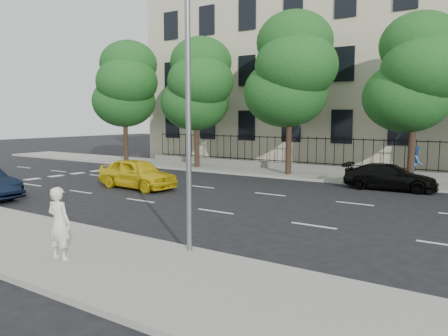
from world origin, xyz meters
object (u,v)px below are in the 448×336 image
object	(u,v)px
street_light	(201,58)
woman_near	(59,223)
yellow_taxi	(137,173)
black_sedan	(390,177)

from	to	relation	value
street_light	woman_near	bearing A→B (deg)	-127.24
woman_near	yellow_taxi	bearing A→B (deg)	-61.79
street_light	woman_near	size ratio (longest dim) A/B	4.48
street_light	black_sedan	distance (m)	14.13
yellow_taxi	woman_near	size ratio (longest dim) A/B	2.51
yellow_taxi	woman_near	xyz separation A→B (m)	(6.78, -9.45, 0.28)
black_sedan	woman_near	size ratio (longest dim) A/B	2.49
woman_near	black_sedan	bearing A→B (deg)	-111.52
yellow_taxi	black_sedan	distance (m)	12.73
black_sedan	woman_near	world-z (taller)	woman_near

